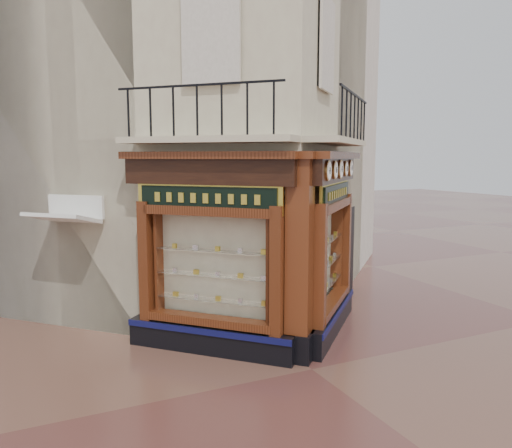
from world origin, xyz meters
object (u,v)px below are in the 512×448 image
clock_d (346,169)px  signboard_right (336,193)px  clock_e (350,168)px  signboard_left (207,198)px  corner_pilaster (300,261)px  clock_b (335,170)px  awning (68,336)px  clock_a (328,171)px  clock_c (340,169)px

clock_d → signboard_right: 0.76m
clock_d → clock_e: clock_e is taller
clock_e → signboard_left: (-3.85, -0.77, -0.52)m
corner_pilaster → clock_e: bearing=-8.2°
clock_b → awning: clock_b is taller
awning → clock_b: bearing=-164.1°
corner_pilaster → signboard_left: bearing=100.2°
clock_a → awning: 6.63m
clock_b → signboard_right: clock_b is taller
corner_pilaster → signboard_left: 2.12m
corner_pilaster → awning: 5.44m
clock_e → awning: clock_e is taller
clock_b → signboard_left: bearing=122.3°
clock_b → corner_pilaster: bearing=158.0°
clock_a → clock_d: clock_a is taller
corner_pilaster → clock_a: 1.77m
clock_a → signboard_left: 2.35m
clock_a → clock_b: (0.46, 0.46, 0.00)m
clock_b → clock_c: clock_c is taller
clock_b → awning: size_ratio=0.26×
clock_a → awning: clock_a is taller
clock_d → corner_pilaster: bearing=169.5°
clock_b → clock_e: size_ratio=0.94×
clock_a → clock_b: bearing=0.0°
signboard_left → clock_b: bearing=-147.7°
clock_d → signboard_left: clock_d is taller
clock_c → corner_pilaster: bearing=165.6°
corner_pilaster → signboard_right: corner_pilaster is taller
clock_d → signboard_left: 3.44m
clock_e → signboard_right: (-0.93, -0.77, -0.52)m
clock_b → awning: (-4.98, 2.77, -3.62)m
clock_b → signboard_right: (0.41, 0.57, -0.52)m
clock_d → signboard_right: bearing=168.6°
clock_c → awning: clock_c is taller
corner_pilaster → clock_e: corner_pilaster is taller
corner_pilaster → clock_a: bearing=-46.7°
clock_c → clock_e: clock_c is taller
corner_pilaster → clock_e: size_ratio=10.08×
clock_d → signboard_left: bearing=140.2°
clock_c → clock_e: (0.91, 0.91, 0.00)m
clock_a → clock_e: (1.80, 1.80, -0.00)m
clock_e → clock_a: bearing=-180.0°
clock_b → awning: bearing=105.9°
awning → clock_a: bearing=-170.6°
corner_pilaster → clock_e: 3.42m
clock_a → clock_e: same height
clock_d → awning: 7.14m
clock_a → signboard_right: 1.45m
corner_pilaster → clock_d: size_ratio=11.60×
clock_b → signboard_right: size_ratio=0.19×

